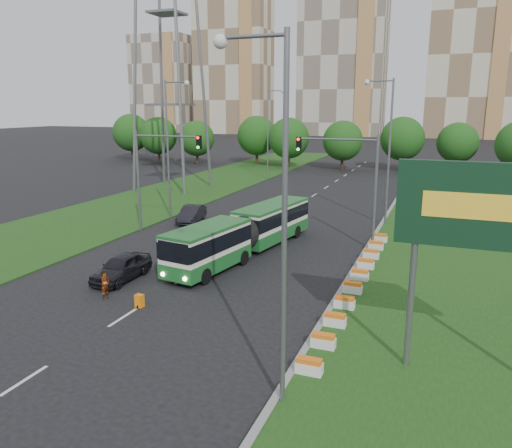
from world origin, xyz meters
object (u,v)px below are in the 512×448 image
at_px(articulated_bus, 244,232).
at_px(traffic_mast_left, 155,165).
at_px(car_left_near, 121,267).
at_px(shopping_trolley, 139,301).
at_px(billboard, 486,216).
at_px(car_left_far, 192,214).
at_px(traffic_mast_median, 352,173).
at_px(pedestrian, 105,285).

bearing_deg(articulated_bus, traffic_mast_left, 169.11).
xyz_separation_m(traffic_mast_left, car_left_near, (4.12, -10.51, -4.60)).
xyz_separation_m(traffic_mast_left, shopping_trolley, (7.41, -13.62, -5.02)).
distance_m(billboard, traffic_mast_left, 27.16).
xyz_separation_m(articulated_bus, car_left_far, (-7.95, 7.30, -0.81)).
bearing_deg(articulated_bus, traffic_mast_median, 42.80).
bearing_deg(articulated_bus, car_left_far, 146.67).
distance_m(traffic_mast_left, car_left_far, 6.23).
bearing_deg(car_left_near, shopping_trolley, -43.98).
xyz_separation_m(billboard, pedestrian, (-17.49, 1.67, -5.39)).
relative_size(car_left_near, car_left_far, 1.01).
bearing_deg(billboard, car_left_near, 166.36).
bearing_deg(car_left_near, articulated_bus, 56.69).
height_order(traffic_mast_median, shopping_trolley, traffic_mast_median).
relative_size(traffic_mast_median, pedestrian, 5.16).
xyz_separation_m(traffic_mast_median, traffic_mast_left, (-15.16, -1.00, 0.00)).
distance_m(car_left_far, shopping_trolley, 18.88).
height_order(car_left_near, pedestrian, pedestrian).
relative_size(pedestrian, shopping_trolley, 2.36).
relative_size(car_left_far, shopping_trolley, 6.60).
bearing_deg(car_left_far, billboard, -51.93).
bearing_deg(traffic_mast_median, car_left_near, -133.81).
distance_m(traffic_mast_left, pedestrian, 15.00).
bearing_deg(car_left_near, traffic_mast_median, 45.60).
bearing_deg(shopping_trolley, traffic_mast_left, 124.15).
relative_size(traffic_mast_median, traffic_mast_left, 1.00).
bearing_deg(articulated_bus, car_left_near, -113.50).
bearing_deg(billboard, car_left_far, 138.78).
bearing_deg(shopping_trolley, pedestrian, 178.37).
bearing_deg(shopping_trolley, articulated_bus, 87.98).
bearing_deg(articulated_bus, shopping_trolley, -88.42).
height_order(car_left_near, shopping_trolley, car_left_near).
height_order(car_left_far, shopping_trolley, car_left_far).
bearing_deg(articulated_bus, billboard, -31.22).
bearing_deg(shopping_trolley, billboard, 0.42).
height_order(car_left_far, pedestrian, pedestrian).
bearing_deg(billboard, traffic_mast_median, 115.03).
relative_size(traffic_mast_median, car_left_near, 1.83).
relative_size(car_left_near, shopping_trolley, 6.64).
relative_size(billboard, traffic_mast_left, 1.00).
distance_m(car_left_near, shopping_trolley, 4.55).
xyz_separation_m(billboard, car_left_far, (-21.78, 19.08, -5.45)).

